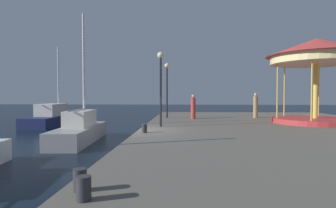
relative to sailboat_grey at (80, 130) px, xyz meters
The scene contains 12 objects.
ground_plane 3.55m from the sailboat_grey, 15.40° to the right, with size 120.00×120.00×0.00m, color black.
quay_dock 11.14m from the sailboat_grey, ahead, with size 15.46×28.89×0.80m, color #5B564F.
sailboat_grey is the anchor object (origin of this frame).
sailboat_navy 9.32m from the sailboat_grey, 124.86° to the left, with size 2.20×6.53×6.72m.
carousel 14.60m from the sailboat_grey, 12.10° to the left, with size 5.92×5.92×5.20m.
lamp_post_near_edge 5.28m from the sailboat_grey, ahead, with size 0.36×0.36×4.08m.
lamp_post_mid_promenade 8.21m from the sailboat_grey, 55.46° to the left, with size 0.36×0.36×4.14m.
bollard_south 4.29m from the sailboat_grey, 27.18° to the right, with size 0.24×0.24×0.40m, color #2D2D33.
bollard_north 10.24m from the sailboat_grey, 68.53° to the right, with size 0.24×0.24×0.40m, color #2D2D33.
bollard_center 10.72m from the sailboat_grey, 68.22° to the right, with size 0.24×0.24×0.40m, color #2D2D33.
person_mid_promenade 8.47m from the sailboat_grey, 41.51° to the left, with size 0.34×0.34×1.77m.
person_near_carousel 13.02m from the sailboat_grey, 31.33° to the left, with size 0.34×0.34×1.89m.
Camera 1 is at (2.22, -13.27, 2.51)m, focal length 28.90 mm.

